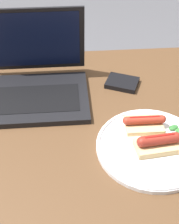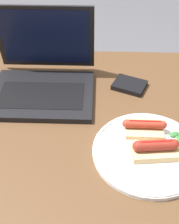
% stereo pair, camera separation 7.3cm
% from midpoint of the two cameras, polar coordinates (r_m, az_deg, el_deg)
% --- Properties ---
extents(desk, '(1.33, 0.76, 0.73)m').
position_cam_midpoint_polar(desk, '(0.97, -1.80, -3.63)').
color(desk, '#4C331E').
rests_on(desk, ground_plane).
extents(laptop, '(0.32, 0.29, 0.25)m').
position_cam_midpoint_polar(laptop, '(1.00, -6.43, 6.16)').
color(laptop, black).
rests_on(laptop, desk).
extents(plate, '(0.29, 0.29, 0.02)m').
position_cam_midpoint_polar(plate, '(0.83, 13.13, -7.13)').
color(plate, silver).
rests_on(plate, desk).
extents(sausage_toast_left, '(0.12, 0.07, 0.04)m').
position_cam_midpoint_polar(sausage_toast_left, '(0.87, 12.34, -2.79)').
color(sausage_toast_left, tan).
rests_on(sausage_toast_left, plate).
extents(sausage_toast_middle, '(0.12, 0.07, 0.05)m').
position_cam_midpoint_polar(sausage_toast_middle, '(0.81, 14.46, -6.62)').
color(sausage_toast_middle, tan).
rests_on(sausage_toast_middle, plate).
extents(salad_pile, '(0.07, 0.08, 0.01)m').
position_cam_midpoint_polar(salad_pile, '(0.86, 18.33, -5.35)').
color(salad_pile, '#2D662D').
rests_on(salad_pile, plate).
extents(external_drive, '(0.12, 0.11, 0.02)m').
position_cam_midpoint_polar(external_drive, '(1.04, 9.31, 4.80)').
color(external_drive, black).
rests_on(external_drive, desk).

